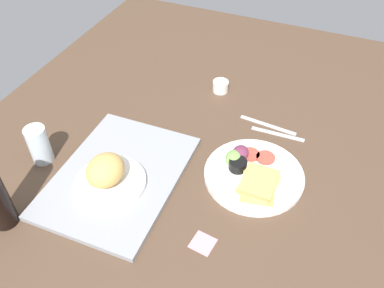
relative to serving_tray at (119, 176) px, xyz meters
The scene contains 9 objects.
ground_plane 24.08cm from the serving_tray, 50.71° to the right, with size 190.00×150.00×3.00cm, color #4C3828.
serving_tray is the anchor object (origin of this frame).
bread_plate_near 5.94cm from the serving_tray, behind, with size 19.63×19.63×9.24cm.
plate_with_salad 38.20cm from the serving_tray, 66.86° to the right, with size 28.44×28.44×5.40cm.
drinking_glass 25.05cm from the serving_tray, 94.99° to the left, with size 6.11×6.11×11.99cm, color silver.
espresso_cup 52.27cm from the serving_tray, 14.01° to the right, with size 5.60×5.60×4.00cm, color silver.
fork 51.78cm from the serving_tray, 46.45° to the right, with size 17.00×1.40×0.50cm, color #B7B7BC.
knife 51.18cm from the serving_tray, 40.93° to the right, with size 19.00×1.40×0.50cm, color #B7B7BC.
sticky_note 31.98cm from the serving_tray, 109.69° to the right, with size 5.60×5.60×0.12cm, color pink.
Camera 1 is at (-77.43, -30.14, 86.44)cm, focal length 37.55 mm.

